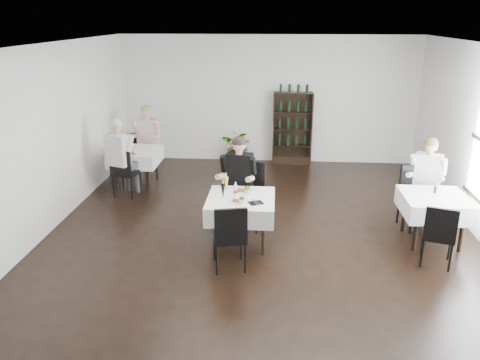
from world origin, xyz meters
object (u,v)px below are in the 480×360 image
(main_table, at_px, (241,206))
(potted_tree, at_px, (239,146))
(diner_main, at_px, (238,176))
(wine_shelf, at_px, (292,129))

(main_table, xyz_separation_m, potted_tree, (-0.37, 4.20, -0.20))
(main_table, relative_size, diner_main, 0.66)
(diner_main, bearing_deg, main_table, -81.01)
(wine_shelf, relative_size, diner_main, 1.12)
(potted_tree, bearing_deg, diner_main, -85.68)
(main_table, bearing_deg, diner_main, 98.99)
(wine_shelf, height_order, main_table, wine_shelf)
(wine_shelf, bearing_deg, main_table, -101.78)
(potted_tree, distance_m, diner_main, 3.63)
(main_table, xyz_separation_m, diner_main, (-0.10, 0.61, 0.29))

